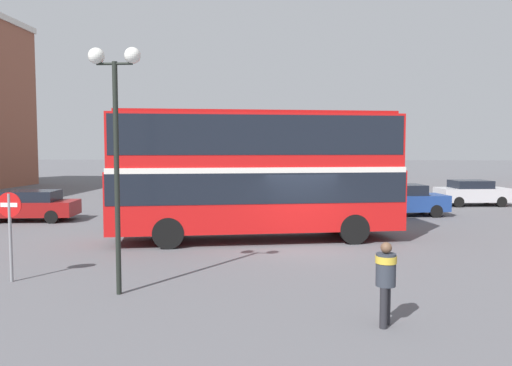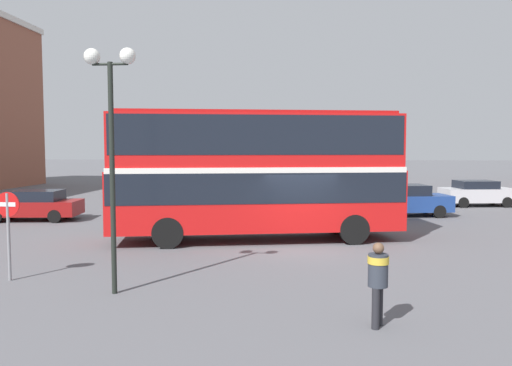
{
  "view_description": "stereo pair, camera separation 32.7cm",
  "coord_description": "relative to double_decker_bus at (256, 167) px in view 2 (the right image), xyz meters",
  "views": [
    {
      "loc": [
        -0.4,
        -16.97,
        3.44
      ],
      "look_at": [
        -1.68,
        1.29,
        2.13
      ],
      "focal_mm": 35.0,
      "sensor_mm": 36.0,
      "label": 1
    },
    {
      "loc": [
        -0.08,
        -16.94,
        3.44
      ],
      "look_at": [
        -1.68,
        1.29,
        2.13
      ],
      "focal_mm": 35.0,
      "sensor_mm": 36.0,
      "label": 2
    }
  ],
  "objects": [
    {
      "name": "ground_plane",
      "position": [
        1.68,
        -1.29,
        -2.72
      ],
      "size": [
        240.0,
        240.0,
        0.0
      ],
      "primitive_type": "plane",
      "color": "#5B5B60"
    },
    {
      "name": "double_decker_bus",
      "position": [
        0.0,
        0.0,
        0.0
      ],
      "size": [
        10.83,
        4.62,
        4.73
      ],
      "rotation": [
        0.0,
        0.0,
        0.2
      ],
      "color": "red",
      "rests_on": "ground_plane"
    },
    {
      "name": "pedestrian_foreground",
      "position": [
        3.1,
        -8.73,
        -1.72
      ],
      "size": [
        0.53,
        0.53,
        1.64
      ],
      "rotation": [
        0.0,
        0.0,
        2.73
      ],
      "color": "#232328",
      "rests_on": "ground_plane"
    },
    {
      "name": "parked_car_kerb_near",
      "position": [
        -10.9,
        4.14,
        -1.99
      ],
      "size": [
        4.46,
        2.34,
        1.42
      ],
      "rotation": [
        0.0,
        0.0,
        3.26
      ],
      "color": "maroon",
      "rests_on": "ground_plane"
    },
    {
      "name": "parked_car_kerb_far",
      "position": [
        6.99,
        7.21,
        -1.92
      ],
      "size": [
        4.29,
        2.49,
        1.58
      ],
      "rotation": [
        0.0,
        0.0,
        0.17
      ],
      "color": "navy",
      "rests_on": "ground_plane"
    },
    {
      "name": "parked_car_side_street",
      "position": [
        12.03,
        11.97,
        -1.95
      ],
      "size": [
        4.29,
        2.37,
        1.5
      ],
      "rotation": [
        0.0,
        0.0,
        0.13
      ],
      "color": "silver",
      "rests_on": "ground_plane"
    },
    {
      "name": "street_lamp_twin_globe",
      "position": [
        -2.73,
        -7.03,
        1.6
      ],
      "size": [
        1.21,
        0.37,
        5.7
      ],
      "color": "black",
      "rests_on": "ground_plane"
    },
    {
      "name": "no_entry_sign",
      "position": [
        -5.85,
        -6.16,
        -1.16
      ],
      "size": [
        0.64,
        0.08,
        2.3
      ],
      "color": "gray",
      "rests_on": "ground_plane"
    }
  ]
}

